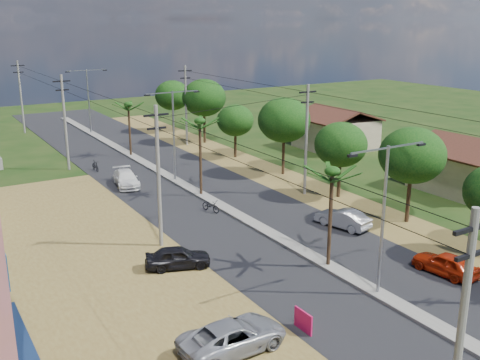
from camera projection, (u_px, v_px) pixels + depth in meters
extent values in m
plane|color=black|center=(377.00, 295.00, 29.34)|extent=(160.00, 160.00, 0.00)
cube|color=black|center=(232.00, 213.00, 41.67)|extent=(12.00, 110.00, 0.04)
cube|color=#605E56|center=(213.00, 201.00, 44.11)|extent=(1.00, 90.00, 0.18)
cube|color=brown|center=(47.00, 303.00, 28.44)|extent=(18.00, 46.00, 0.04)
cube|color=brown|center=(322.00, 195.00, 45.90)|extent=(5.00, 90.00, 0.03)
cube|color=#0E1E3B|center=(17.00, 338.00, 19.72)|extent=(0.80, 5.40, 0.15)
cube|color=#9E896B|center=(467.00, 171.00, 47.07)|extent=(7.00, 7.00, 3.30)
cube|color=#9E896B|center=(336.00, 133.00, 62.36)|extent=(7.00, 7.00, 3.30)
cylinder|color=black|center=(409.00, 191.00, 39.30)|extent=(0.28, 0.28, 4.55)
ellipsoid|color=black|center=(412.00, 155.00, 38.58)|extent=(4.60, 4.60, 3.91)
cylinder|color=black|center=(339.00, 173.00, 44.97)|extent=(0.28, 0.28, 4.06)
ellipsoid|color=black|center=(341.00, 145.00, 44.33)|extent=(4.20, 4.20, 3.57)
cylinder|color=black|center=(283.00, 149.00, 51.55)|extent=(0.28, 0.28, 4.76)
ellipsoid|color=black|center=(284.00, 120.00, 50.80)|extent=(4.80, 4.80, 4.08)
cylinder|color=black|center=(235.00, 140.00, 58.08)|extent=(0.28, 0.28, 3.64)
ellipsoid|color=black|center=(235.00, 120.00, 57.51)|extent=(3.80, 3.80, 3.23)
cylinder|color=black|center=(204.00, 122.00, 64.78)|extent=(0.28, 0.28, 4.90)
ellipsoid|color=black|center=(204.00, 98.00, 64.01)|extent=(5.00, 5.00, 4.25)
cylinder|color=black|center=(173.00, 115.00, 71.28)|extent=(0.28, 0.28, 4.34)
ellipsoid|color=black|center=(172.00, 95.00, 70.60)|extent=(4.40, 4.40, 3.74)
cylinder|color=black|center=(330.00, 220.00, 31.83)|extent=(0.22, 0.22, 5.80)
cylinder|color=black|center=(200.00, 159.00, 44.93)|extent=(0.22, 0.22, 6.20)
cylinder|color=black|center=(130.00, 131.00, 58.17)|extent=(0.22, 0.22, 5.50)
cylinder|color=gray|center=(383.00, 223.00, 28.24)|extent=(0.16, 0.16, 8.00)
cube|color=gray|center=(406.00, 145.00, 27.76)|extent=(2.40, 0.08, 0.08)
cube|color=gray|center=(370.00, 151.00, 26.56)|extent=(2.40, 0.08, 0.08)
cube|color=black|center=(421.00, 144.00, 28.33)|extent=(0.50, 0.18, 0.12)
cube|color=black|center=(352.00, 156.00, 26.04)|extent=(0.50, 0.18, 0.12)
cylinder|color=gray|center=(174.00, 137.00, 48.79)|extent=(0.16, 0.16, 8.00)
cube|color=gray|center=(185.00, 91.00, 48.31)|extent=(2.40, 0.08, 0.08)
cube|color=gray|center=(159.00, 93.00, 47.11)|extent=(2.40, 0.08, 0.08)
cube|color=black|center=(197.00, 92.00, 48.88)|extent=(0.50, 0.18, 0.12)
cube|color=black|center=(147.00, 95.00, 46.59)|extent=(0.50, 0.18, 0.12)
cylinder|color=gray|center=(89.00, 102.00, 69.34)|extent=(0.16, 0.16, 8.00)
cube|color=gray|center=(96.00, 70.00, 68.86)|extent=(2.40, 0.08, 0.08)
cube|color=gray|center=(77.00, 71.00, 67.66)|extent=(2.40, 0.08, 0.08)
cube|color=black|center=(105.00, 70.00, 69.43)|extent=(0.50, 0.18, 0.12)
cube|color=black|center=(67.00, 72.00, 67.14)|extent=(0.50, 0.18, 0.12)
cylinder|color=#605E56|center=(458.00, 353.00, 16.39)|extent=(0.24, 0.24, 9.00)
cube|color=black|center=(474.00, 228.00, 15.32)|extent=(1.60, 0.12, 0.12)
cube|color=black|center=(470.00, 255.00, 15.54)|extent=(1.20, 0.12, 0.12)
cylinder|color=#605E56|center=(159.00, 178.00, 34.48)|extent=(0.24, 0.24, 9.00)
cube|color=black|center=(156.00, 115.00, 33.40)|extent=(1.60, 0.12, 0.12)
cube|color=black|center=(157.00, 128.00, 33.62)|extent=(1.20, 0.12, 0.12)
cylinder|color=#605E56|center=(65.00, 123.00, 52.56)|extent=(0.24, 0.24, 9.00)
cube|color=black|center=(61.00, 81.00, 51.48)|extent=(1.60, 0.12, 0.12)
cube|color=black|center=(62.00, 90.00, 51.70)|extent=(1.20, 0.12, 0.12)
cylinder|color=#605E56|center=(21.00, 97.00, 69.82)|extent=(0.24, 0.24, 9.00)
cube|color=black|center=(18.00, 66.00, 68.74)|extent=(1.60, 0.12, 0.12)
cube|color=black|center=(18.00, 72.00, 68.96)|extent=(1.20, 0.12, 0.12)
cylinder|color=#605E56|center=(306.00, 141.00, 44.99)|extent=(0.24, 0.24, 9.00)
cube|color=black|center=(308.00, 92.00, 43.91)|extent=(1.60, 0.12, 0.12)
cube|color=black|center=(307.00, 102.00, 44.13)|extent=(1.20, 0.12, 0.12)
cylinder|color=#605E56|center=(186.00, 106.00, 63.07)|extent=(0.24, 0.24, 9.00)
cube|color=black|center=(185.00, 71.00, 61.99)|extent=(1.60, 0.12, 0.12)
cube|color=black|center=(185.00, 78.00, 62.21)|extent=(1.20, 0.12, 0.12)
imported|color=#991D08|center=(445.00, 264.00, 31.52)|extent=(1.98, 3.93, 1.28)
imported|color=gray|center=(343.00, 219.00, 38.62)|extent=(2.28, 4.18, 1.30)
imported|color=silver|center=(126.00, 179.00, 48.26)|extent=(2.57, 4.72, 1.30)
imported|color=gray|center=(233.00, 337.00, 24.22)|extent=(5.02, 2.51, 1.36)
imported|color=black|center=(178.00, 258.00, 32.36)|extent=(4.04, 2.66, 1.28)
imported|color=black|center=(211.00, 206.00, 41.87)|extent=(1.04, 1.86, 0.93)
imported|color=black|center=(95.00, 166.00, 53.10)|extent=(0.53, 1.67, 1.00)
cube|color=#B81149|center=(303.00, 321.00, 25.80)|extent=(0.10, 1.25, 1.04)
cylinder|color=black|center=(311.00, 332.00, 25.40)|extent=(0.04, 0.04, 0.52)
cylinder|color=black|center=(296.00, 321.00, 26.34)|extent=(0.04, 0.04, 0.52)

